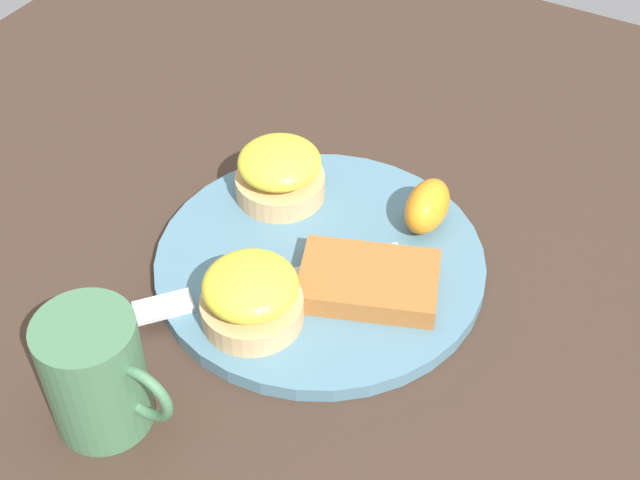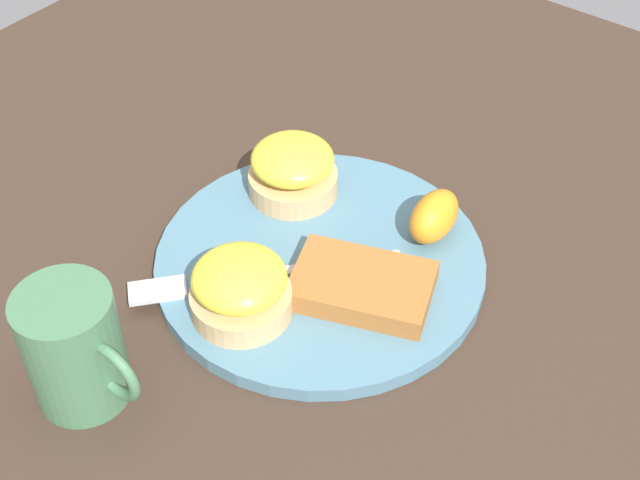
# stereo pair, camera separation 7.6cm
# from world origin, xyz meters

# --- Properties ---
(ground_plane) EXTENTS (1.10, 1.10, 0.00)m
(ground_plane) POSITION_xyz_m (0.00, 0.00, 0.00)
(ground_plane) COLOR #38281E
(plate) EXTENTS (0.29, 0.29, 0.01)m
(plate) POSITION_xyz_m (0.00, 0.00, 0.01)
(plate) COLOR slate
(plate) RESTS_ON ground_plane
(sandwich_benedict_left) EXTENTS (0.08, 0.08, 0.05)m
(sandwich_benedict_left) POSITION_xyz_m (-0.07, 0.05, 0.04)
(sandwich_benedict_left) COLOR tan
(sandwich_benedict_left) RESTS_ON plate
(sandwich_benedict_right) EXTENTS (0.08, 0.08, 0.05)m
(sandwich_benedict_right) POSITION_xyz_m (-0.01, -0.09, 0.04)
(sandwich_benedict_right) COLOR tan
(sandwich_benedict_right) RESTS_ON plate
(hashbrown_patty) EXTENTS (0.13, 0.11, 0.02)m
(hashbrown_patty) POSITION_xyz_m (0.05, -0.01, 0.02)
(hashbrown_patty) COLOR #9D5E2A
(hashbrown_patty) RESTS_ON plate
(orange_wedge) EXTENTS (0.04, 0.06, 0.04)m
(orange_wedge) POSITION_xyz_m (0.06, 0.08, 0.04)
(orange_wedge) COLOR orange
(orange_wedge) RESTS_ON plate
(fork) EXTENTS (0.17, 0.19, 0.00)m
(fork) POSITION_xyz_m (-0.03, -0.06, 0.02)
(fork) COLOR silver
(fork) RESTS_ON plate
(cup) EXTENTS (0.11, 0.07, 0.10)m
(cup) POSITION_xyz_m (-0.06, -0.21, 0.05)
(cup) COLOR #42704C
(cup) RESTS_ON ground_plane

